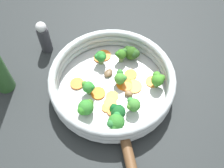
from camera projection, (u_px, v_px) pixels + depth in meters
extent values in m
plane|color=black|center=(112.00, 89.00, 0.73)|extent=(4.00, 4.00, 0.00)
cylinder|color=#B2B5B7|center=(112.00, 88.00, 0.73)|extent=(0.31, 0.31, 0.01)
torus|color=#AFB9BA|center=(112.00, 85.00, 0.71)|extent=(0.33, 0.33, 0.02)
torus|color=#AFB9BA|center=(112.00, 81.00, 0.70)|extent=(0.33, 0.33, 0.02)
torus|color=#AFB9BA|center=(112.00, 77.00, 0.68)|extent=(0.33, 0.33, 0.02)
sphere|color=#B4B4B5|center=(106.00, 138.00, 0.64)|extent=(0.01, 0.01, 0.01)
sphere|color=#B2B4B4|center=(140.00, 132.00, 0.65)|extent=(0.01, 0.01, 0.01)
cylinder|color=#F9993B|center=(134.00, 86.00, 0.72)|extent=(0.06, 0.06, 0.00)
cylinder|color=orange|center=(104.00, 55.00, 0.78)|extent=(0.06, 0.06, 0.00)
cylinder|color=orange|center=(127.00, 87.00, 0.72)|extent=(0.03, 0.03, 0.01)
cylinder|color=orange|center=(77.00, 84.00, 0.73)|extent=(0.05, 0.05, 0.01)
cylinder|color=orange|center=(131.00, 74.00, 0.74)|extent=(0.05, 0.05, 0.00)
cylinder|color=orange|center=(124.00, 84.00, 0.73)|extent=(0.05, 0.05, 0.00)
cylinder|color=orange|center=(113.00, 111.00, 0.68)|extent=(0.04, 0.04, 0.01)
cylinder|color=#F99D2F|center=(112.00, 96.00, 0.70)|extent=(0.04, 0.04, 0.00)
cylinder|color=orange|center=(110.00, 103.00, 0.69)|extent=(0.05, 0.05, 0.00)
cylinder|color=orange|center=(98.00, 93.00, 0.71)|extent=(0.04, 0.04, 0.01)
cylinder|color=orange|center=(153.00, 82.00, 0.73)|extent=(0.05, 0.05, 0.00)
cylinder|color=orange|center=(100.00, 58.00, 0.78)|extent=(0.05, 0.05, 0.00)
cylinder|color=orange|center=(107.00, 108.00, 0.69)|extent=(0.03, 0.03, 0.00)
cylinder|color=#608542|center=(87.00, 111.00, 0.67)|extent=(0.01, 0.01, 0.02)
sphere|color=#2E7629|center=(87.00, 108.00, 0.66)|extent=(0.04, 0.04, 0.04)
sphere|color=#336C1F|center=(88.00, 103.00, 0.66)|extent=(0.02, 0.02, 0.02)
sphere|color=#2B7520|center=(81.00, 109.00, 0.65)|extent=(0.02, 0.02, 0.02)
cylinder|color=olive|center=(101.00, 61.00, 0.76)|extent=(0.01, 0.01, 0.02)
sphere|color=#277128|center=(101.00, 56.00, 0.74)|extent=(0.03, 0.03, 0.03)
sphere|color=#24792D|center=(97.00, 57.00, 0.74)|extent=(0.02, 0.02, 0.02)
sphere|color=#24772A|center=(102.00, 58.00, 0.73)|extent=(0.02, 0.02, 0.02)
cylinder|color=olive|center=(156.00, 84.00, 0.72)|extent=(0.01, 0.01, 0.02)
sphere|color=#3A8125|center=(158.00, 80.00, 0.70)|extent=(0.03, 0.03, 0.03)
sphere|color=#3E7C23|center=(161.00, 78.00, 0.70)|extent=(0.02, 0.02, 0.02)
sphere|color=#3E8228|center=(157.00, 75.00, 0.70)|extent=(0.02, 0.02, 0.02)
cylinder|color=#7DAA6E|center=(131.00, 57.00, 0.77)|extent=(0.01, 0.01, 0.01)
sphere|color=#254D15|center=(131.00, 53.00, 0.76)|extent=(0.04, 0.04, 0.04)
sphere|color=#214317|center=(128.00, 50.00, 0.76)|extent=(0.02, 0.02, 0.02)
sphere|color=#22431D|center=(134.00, 55.00, 0.75)|extent=(0.02, 0.02, 0.02)
sphere|color=#284E1F|center=(136.00, 53.00, 0.75)|extent=(0.02, 0.02, 0.02)
cylinder|color=#65864C|center=(133.00, 108.00, 0.68)|extent=(0.01, 0.01, 0.02)
sphere|color=#3C7D2F|center=(134.00, 105.00, 0.66)|extent=(0.03, 0.03, 0.03)
sphere|color=#437A29|center=(130.00, 107.00, 0.66)|extent=(0.02, 0.02, 0.02)
sphere|color=#338434|center=(131.00, 101.00, 0.66)|extent=(0.02, 0.02, 0.02)
cylinder|color=#698555|center=(121.00, 58.00, 0.76)|extent=(0.01, 0.01, 0.02)
sphere|color=#326C1F|center=(121.00, 54.00, 0.75)|extent=(0.03, 0.03, 0.03)
sphere|color=#2E731E|center=(118.00, 54.00, 0.74)|extent=(0.02, 0.02, 0.02)
sphere|color=#306428|center=(124.00, 51.00, 0.75)|extent=(0.02, 0.02, 0.02)
cylinder|color=#5C894A|center=(89.00, 91.00, 0.70)|extent=(0.01, 0.01, 0.02)
sphere|color=#2E792C|center=(88.00, 87.00, 0.69)|extent=(0.03, 0.03, 0.03)
sphere|color=#277D2A|center=(92.00, 87.00, 0.68)|extent=(0.02, 0.02, 0.02)
sphere|color=#387924|center=(85.00, 84.00, 0.69)|extent=(0.02, 0.02, 0.02)
cylinder|color=#729B54|center=(118.00, 115.00, 0.67)|extent=(0.02, 0.02, 0.01)
sphere|color=#155020|center=(118.00, 112.00, 0.65)|extent=(0.04, 0.04, 0.04)
sphere|color=#135A17|center=(113.00, 109.00, 0.65)|extent=(0.02, 0.02, 0.02)
sphere|color=#0E511F|center=(114.00, 108.00, 0.65)|extent=(0.02, 0.02, 0.02)
cylinder|color=#80A461|center=(120.00, 82.00, 0.72)|extent=(0.01, 0.01, 0.02)
sphere|color=#40812D|center=(120.00, 78.00, 0.71)|extent=(0.03, 0.03, 0.03)
sphere|color=#367930|center=(121.00, 74.00, 0.71)|extent=(0.02, 0.02, 0.02)
sphere|color=#3C8637|center=(124.00, 78.00, 0.70)|extent=(0.02, 0.02, 0.02)
cylinder|color=#6BA64D|center=(116.00, 126.00, 0.65)|extent=(0.01, 0.01, 0.02)
sphere|color=#2D7227|center=(116.00, 122.00, 0.63)|extent=(0.04, 0.04, 0.04)
sphere|color=#31772A|center=(114.00, 127.00, 0.62)|extent=(0.02, 0.02, 0.02)
sphere|color=#247630|center=(117.00, 116.00, 0.63)|extent=(0.02, 0.02, 0.02)
sphere|color=#27682F|center=(111.00, 124.00, 0.62)|extent=(0.02, 0.02, 0.02)
ellipsoid|color=brown|center=(108.00, 73.00, 0.74)|extent=(0.03, 0.03, 0.01)
ellipsoid|color=brown|center=(129.00, 94.00, 0.70)|extent=(0.03, 0.03, 0.01)
cylinder|color=#333338|center=(45.00, 40.00, 0.78)|extent=(0.03, 0.03, 0.08)
sphere|color=silver|center=(41.00, 27.00, 0.73)|extent=(0.03, 0.03, 0.03)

